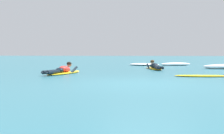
{
  "coord_description": "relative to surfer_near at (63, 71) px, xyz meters",
  "views": [
    {
      "loc": [
        0.02,
        -8.03,
        0.88
      ],
      "look_at": [
        -1.75,
        5.79,
        0.17
      ],
      "focal_mm": 45.2,
      "sensor_mm": 36.0,
      "label": 1
    }
  ],
  "objects": [
    {
      "name": "drifting_surfboard",
      "position": [
        5.51,
        -0.6,
        -0.1
      ],
      "size": [
        2.03,
        0.64,
        0.16
      ],
      "color": "yellow",
      "rests_on": "ground"
    },
    {
      "name": "ground_plane",
      "position": [
        3.49,
        6.72,
        -0.13
      ],
      "size": [
        120.0,
        120.0,
        0.0
      ],
      "primitive_type": "plane",
      "color": "#2D6B7A"
    },
    {
      "name": "surfer_far",
      "position": [
        3.86,
        3.7,
        0.01
      ],
      "size": [
        1.01,
        2.62,
        0.54
      ],
      "color": "yellow",
      "rests_on": "ground"
    },
    {
      "name": "whitewater_mid_left",
      "position": [
        3.25,
        8.08,
        -0.06
      ],
      "size": [
        2.27,
        1.53,
        0.16
      ],
      "color": "white",
      "rests_on": "ground"
    },
    {
      "name": "surfer_near",
      "position": [
        0.0,
        0.0,
        0.0
      ],
      "size": [
        1.17,
        2.63,
        0.55
      ],
      "color": "yellow",
      "rests_on": "ground"
    },
    {
      "name": "whitewater_mid_right",
      "position": [
        5.39,
        8.28,
        -0.03
      ],
      "size": [
        2.19,
        1.23,
        0.21
      ],
      "color": "white",
      "rests_on": "ground"
    }
  ]
}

